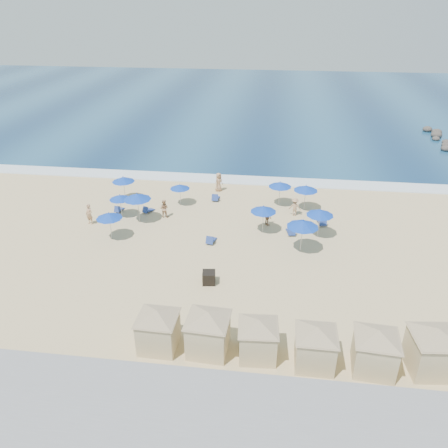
# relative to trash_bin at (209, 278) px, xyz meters

# --- Properties ---
(ground) EXTENTS (160.00, 160.00, 0.00)m
(ground) POSITION_rel_trash_bin_xyz_m (1.52, 3.29, -0.42)
(ground) COLOR #D2B885
(ground) RESTS_ON ground
(ocean) EXTENTS (160.00, 80.00, 0.06)m
(ocean) POSITION_rel_trash_bin_xyz_m (1.52, 58.29, -0.39)
(ocean) COLOR navy
(ocean) RESTS_ON ground
(surf_line) EXTENTS (160.00, 2.50, 0.08)m
(surf_line) POSITION_rel_trash_bin_xyz_m (1.52, 18.79, -0.38)
(surf_line) COLOR white
(surf_line) RESTS_ON ground
(seawall) EXTENTS (160.00, 6.10, 1.22)m
(seawall) POSITION_rel_trash_bin_xyz_m (1.52, -10.21, 0.23)
(seawall) COLOR gray
(seawall) RESTS_ON ground
(trash_bin) EXTENTS (0.95, 0.95, 0.85)m
(trash_bin) POSITION_rel_trash_bin_xyz_m (0.00, 0.00, 0.00)
(trash_bin) COLOR black
(trash_bin) RESTS_ON ground
(cabana_0) EXTENTS (4.32, 4.32, 2.71)m
(cabana_0) POSITION_rel_trash_bin_xyz_m (-1.76, -6.28, 1.13)
(cabana_0) COLOR beige
(cabana_0) RESTS_ON ground
(cabana_1) EXTENTS (4.54, 4.54, 2.85)m
(cabana_1) POSITION_rel_trash_bin_xyz_m (0.95, -6.21, 1.21)
(cabana_1) COLOR beige
(cabana_1) RESTS_ON ground
(cabana_2) EXTENTS (4.18, 4.18, 2.63)m
(cabana_2) POSITION_rel_trash_bin_xyz_m (3.60, -6.26, 1.08)
(cabana_2) COLOR beige
(cabana_2) RESTS_ON ground
(cabana_3) EXTENTS (4.28, 4.28, 2.69)m
(cabana_3) POSITION_rel_trash_bin_xyz_m (6.54, -6.50, 1.11)
(cabana_3) COLOR beige
(cabana_3) RESTS_ON ground
(cabana_4) EXTENTS (4.43, 4.43, 2.79)m
(cabana_4) POSITION_rel_trash_bin_xyz_m (9.51, -6.48, 1.17)
(cabana_4) COLOR beige
(cabana_4) RESTS_ON ground
(cabana_5) EXTENTS (4.65, 4.65, 2.93)m
(cabana_5) POSITION_rel_trash_bin_xyz_m (12.37, -6.15, 1.26)
(cabana_5) COLOR beige
(cabana_5) RESTS_ON ground
(umbrella_0) EXTENTS (1.85, 1.85, 2.11)m
(umbrella_0) POSITION_rel_trash_bin_xyz_m (-9.13, 8.99, 1.41)
(umbrella_0) COLOR #A5A8AD
(umbrella_0) RESTS_ON ground
(umbrella_1) EXTENTS (2.04, 2.04, 2.33)m
(umbrella_1) POSITION_rel_trash_bin_xyz_m (-8.61, 5.06, 1.59)
(umbrella_1) COLOR #A5A8AD
(umbrella_1) RESTS_ON ground
(umbrella_2) EXTENTS (2.11, 2.11, 2.40)m
(umbrella_2) POSITION_rel_trash_bin_xyz_m (-9.99, 12.45, 1.65)
(umbrella_2) COLOR #A5A8AD
(umbrella_2) RESTS_ON ground
(umbrella_3) EXTENTS (2.33, 2.33, 2.65)m
(umbrella_3) POSITION_rel_trash_bin_xyz_m (-7.34, 8.28, 1.87)
(umbrella_3) COLOR #A5A8AD
(umbrella_3) RESTS_ON ground
(umbrella_4) EXTENTS (1.82, 1.82, 2.07)m
(umbrella_4) POSITION_rel_trash_bin_xyz_m (-4.55, 12.04, 1.37)
(umbrella_4) COLOR #A5A8AD
(umbrella_4) RESTS_ON ground
(umbrella_5) EXTENTS (2.09, 2.09, 2.38)m
(umbrella_5) POSITION_rel_trash_bin_xyz_m (3.22, 7.66, 1.64)
(umbrella_5) COLOR #A5A8AD
(umbrella_5) RESTS_ON ground
(umbrella_6) EXTENTS (2.09, 2.09, 2.37)m
(umbrella_6) POSITION_rel_trash_bin_xyz_m (4.47, 13.07, 1.63)
(umbrella_6) COLOR #A5A8AD
(umbrella_6) RESTS_ON ground
(umbrella_7) EXTENTS (2.37, 2.37, 2.69)m
(umbrella_7) POSITION_rel_trash_bin_xyz_m (6.20, 4.95, 1.91)
(umbrella_7) COLOR #A5A8AD
(umbrella_7) RESTS_ON ground
(umbrella_8) EXTENTS (2.14, 2.14, 2.43)m
(umbrella_8) POSITION_rel_trash_bin_xyz_m (6.74, 12.36, 1.68)
(umbrella_8) COLOR #A5A8AD
(umbrella_8) RESTS_ON ground
(umbrella_9) EXTENTS (2.14, 2.14, 2.44)m
(umbrella_9) POSITION_rel_trash_bin_xyz_m (7.64, 7.48, 1.69)
(umbrella_9) COLOR #A5A8AD
(umbrella_9) RESTS_ON ground
(beach_chair_0) EXTENTS (0.63, 1.23, 0.65)m
(beach_chair_0) POSITION_rel_trash_bin_xyz_m (-9.73, 9.89, -0.20)
(beach_chair_0) COLOR navy
(beach_chair_0) RESTS_ON ground
(beach_chair_1) EXTENTS (0.98, 1.32, 0.67)m
(beach_chair_1) POSITION_rel_trash_bin_xyz_m (-7.12, 10.07, -0.19)
(beach_chair_1) COLOR navy
(beach_chair_1) RESTS_ON ground
(beach_chair_2) EXTENTS (0.63, 1.35, 0.74)m
(beach_chair_2) POSITION_rel_trash_bin_xyz_m (-1.49, 13.43, -0.17)
(beach_chair_2) COLOR navy
(beach_chair_2) RESTS_ON ground
(beach_chair_3) EXTENTS (0.75, 1.35, 0.71)m
(beach_chair_3) POSITION_rel_trash_bin_xyz_m (-0.70, 5.38, -0.18)
(beach_chair_3) COLOR navy
(beach_chair_3) RESTS_ON ground
(beach_chair_4) EXTENTS (0.79, 1.41, 0.74)m
(beach_chair_4) POSITION_rel_trash_bin_xyz_m (5.51, 7.58, -0.17)
(beach_chair_4) COLOR navy
(beach_chair_4) RESTS_ON ground
(beach_chair_5) EXTENTS (0.78, 1.46, 0.77)m
(beach_chair_5) POSITION_rel_trash_bin_xyz_m (8.13, 9.59, -0.16)
(beach_chair_5) COLOR navy
(beach_chair_5) RESTS_ON ground
(beachgoer_0) EXTENTS (0.77, 0.63, 1.80)m
(beachgoer_0) POSITION_rel_trash_bin_xyz_m (-11.29, 7.27, 0.48)
(beachgoer_0) COLOR tan
(beachgoer_0) RESTS_ON ground
(beachgoer_1) EXTENTS (0.84, 0.68, 1.62)m
(beachgoer_1) POSITION_rel_trash_bin_xyz_m (-5.41, 9.36, 0.39)
(beachgoer_1) COLOR tan
(beachgoer_1) RESTS_ON ground
(beachgoer_2) EXTENTS (0.91, 0.98, 1.61)m
(beachgoer_2) POSITION_rel_trash_bin_xyz_m (3.55, 8.90, 0.38)
(beachgoer_2) COLOR tan
(beachgoer_2) RESTS_ON ground
(beachgoer_3) EXTENTS (1.07, 0.64, 1.62)m
(beachgoer_3) POSITION_rel_trash_bin_xyz_m (5.85, 11.10, 0.39)
(beachgoer_3) COLOR tan
(beachgoer_3) RESTS_ON ground
(beachgoer_4) EXTENTS (1.03, 1.09, 1.88)m
(beachgoer_4) POSITION_rel_trash_bin_xyz_m (-1.50, 15.69, 0.52)
(beachgoer_4) COLOR tan
(beachgoer_4) RESTS_ON ground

